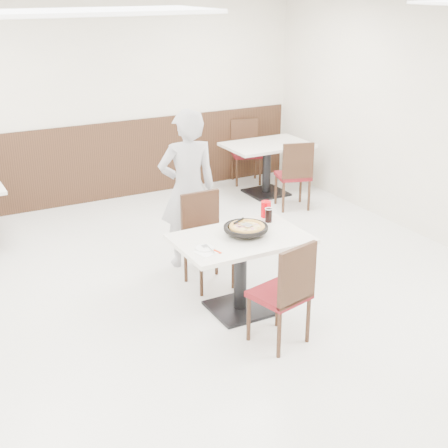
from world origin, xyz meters
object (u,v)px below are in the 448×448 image
main_table (240,274)px  side_plate (205,248)px  cola_glass (269,215)px  bg_chair_right_far (246,153)px  red_cup (266,209)px  bg_chair_right_near (293,174)px  chair_far (209,242)px  diner_person (188,189)px  chair_near (279,292)px  bg_table_right (267,169)px  pizza_pan (246,231)px  pizza (247,229)px

main_table → side_plate: size_ratio=7.33×
cola_glass → bg_chair_right_far: bg_chair_right_far is taller
main_table → red_cup: size_ratio=7.50×
main_table → bg_chair_right_near: 2.98m
chair_far → diner_person: 0.69m
chair_near → chair_far: size_ratio=1.00×
cola_glass → diner_person: 1.05m
main_table → side_plate: bearing=-167.0°
side_plate → bg_table_right: size_ratio=0.14×
cola_glass → bg_chair_right_far: (1.64, 3.24, -0.34)m
main_table → diner_person: (0.02, 1.17, 0.49)m
main_table → chair_near: chair_near is taller
bg_chair_right_near → pizza_pan: bearing=-116.5°
main_table → pizza_pan: bearing=17.4°
cola_glass → red_cup: (0.05, 0.13, 0.02)m
pizza → bg_chair_right_far: bg_chair_right_far is taller
red_cup → bg_chair_right_far: size_ratio=0.17×
main_table → chair_far: bearing=91.7°
chair_near → bg_chair_right_far: bearing=49.7°
pizza_pan → diner_person: 1.16m
chair_far → cola_glass: (0.44, -0.40, 0.34)m
chair_far → main_table: bearing=91.4°
side_plate → chair_near: bearing=-51.6°
chair_far → pizza: bearing=98.9°
main_table → pizza_pan: size_ratio=3.39×
pizza_pan → bg_chair_right_near: size_ratio=0.37×
chair_far → bg_table_right: 3.04m
chair_near → cola_glass: 0.99m
main_table → chair_near: size_ratio=1.26×
bg_chair_right_near → main_table: bearing=-117.2°
cola_glass → main_table: bearing=-154.5°
chair_far → diner_person: (0.04, 0.57, 0.39)m
main_table → side_plate: side_plate is taller
chair_near → red_cup: size_ratio=5.94×
chair_far → bg_chair_right_near: bearing=-143.4°
diner_person → cola_glass: bearing=121.3°
cola_glass → bg_chair_right_near: bg_chair_right_near is taller
bg_chair_right_far → chair_near: bearing=82.3°
main_table → cola_glass: bearing=25.5°
side_plate → cola_glass: 0.89m
chair_far → side_plate: bearing=60.3°
pizza_pan → side_plate: bearing=-166.4°
side_plate → pizza: bearing=13.2°
pizza_pan → main_table: bearing=-162.6°
bg_table_right → pizza_pan: bearing=-125.3°
bg_chair_right_near → cola_glass: bearing=-113.4°
pizza → red_cup: (0.40, 0.31, 0.02)m
side_plate → chair_far: bearing=60.6°
main_table → diner_person: diner_person is taller
chair_near → bg_chair_right_near: same height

